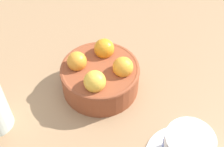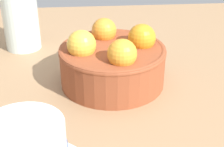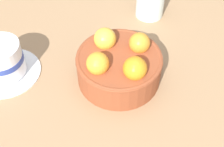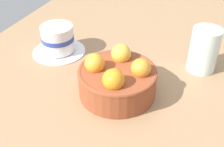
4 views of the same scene
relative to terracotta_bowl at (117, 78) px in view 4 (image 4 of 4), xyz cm
name	(u,v)px [view 4 (image 4 of 4)]	position (x,y,z in cm)	size (l,w,h in cm)	color
ground_plane	(117,100)	(0.00, 0.01, -6.02)	(139.17, 87.61, 3.92)	#997551
terracotta_bowl	(117,78)	(0.00, 0.00, 0.00)	(17.12, 17.12, 9.63)	brown
coffee_cup	(58,40)	(-10.74, -21.24, -0.52)	(14.33, 14.33, 7.72)	white
water_glass	(204,50)	(-16.82, 15.95, 1.45)	(6.95, 6.95, 11.01)	silver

